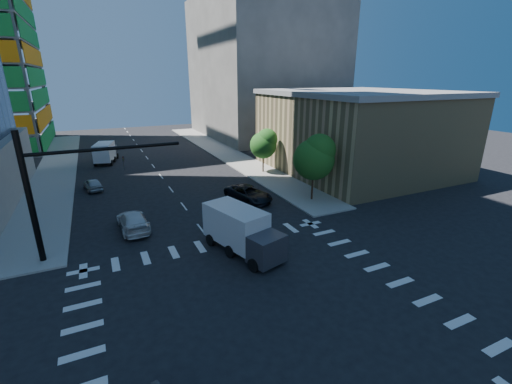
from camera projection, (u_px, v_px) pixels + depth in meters
ground at (265, 313)px, 18.65m from camera, size 160.00×160.00×0.00m
road_markings at (265, 313)px, 18.65m from camera, size 20.00×20.00×0.01m
sidewalk_ne at (225, 153)px, 57.97m from camera, size 5.00×60.00×0.15m
sidewalk_nw at (57, 169)px, 47.84m from camera, size 5.00×60.00×0.15m
commercial_building at (358, 131)px, 45.94m from camera, size 20.50×22.50×10.60m
bg_building_ne at (263, 68)px, 72.25m from camera, size 24.00×30.00×28.00m
signal_mast_nw at (54, 184)px, 22.71m from camera, size 10.20×0.40×9.00m
tree_south at (316, 157)px, 34.19m from camera, size 4.16×4.16×6.82m
tree_north at (264, 143)px, 44.81m from camera, size 3.54×3.52×5.78m
car_nb_far at (248, 194)px, 35.34m from camera, size 4.06×6.16×1.57m
car_sb_near at (133, 221)px, 28.66m from camera, size 2.44×5.45×1.55m
car_sb_mid at (93, 184)px, 38.81m from camera, size 2.29×4.16×1.34m
box_truck_near at (244, 235)px, 24.60m from camera, size 4.25×6.65×3.23m
box_truck_far at (106, 153)px, 51.39m from camera, size 3.78×6.19×3.02m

